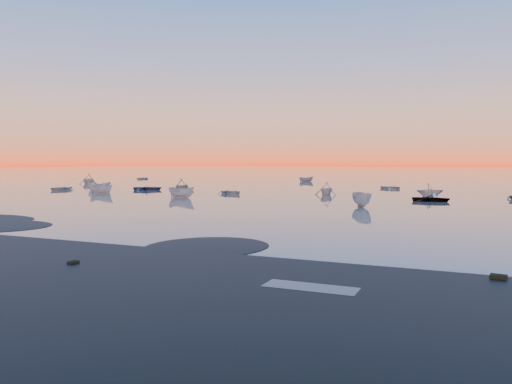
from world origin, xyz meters
The scene contains 4 objects.
ground centered at (0.00, 100.00, 0.00)m, with size 600.00×600.00×0.00m, color slate.
mud_lobes centered at (0.00, -1.00, 0.01)m, with size 140.00×6.00×0.07m, color black, non-canonical shape.
moored_fleet centered at (0.00, 53.00, 0.00)m, with size 124.00×58.00×1.20m, color beige, non-canonical shape.
boat_near_left centered at (-7.91, 35.63, 0.00)m, with size 3.86×1.61×0.96m, color beige.
Camera 1 is at (21.40, -23.35, 4.28)m, focal length 35.00 mm.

